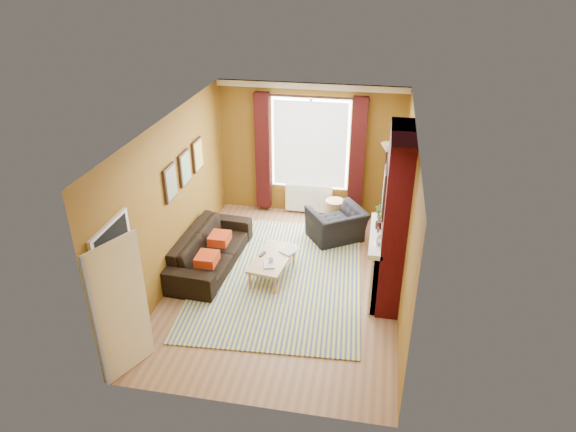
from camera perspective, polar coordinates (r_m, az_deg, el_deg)
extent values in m
plane|color=brown|center=(8.92, -0.30, -7.30)|extent=(5.50, 5.50, 0.00)
cube|color=brown|center=(10.70, 2.49, 7.26)|extent=(3.80, 0.02, 2.80)
cube|color=brown|center=(5.94, -5.45, -11.02)|extent=(3.80, 0.02, 2.80)
cube|color=brown|center=(8.10, 12.99, -0.37)|extent=(0.02, 5.50, 2.80)
cube|color=brown|center=(8.73, -12.66, 1.77)|extent=(0.02, 5.50, 2.80)
cube|color=silver|center=(7.68, -0.35, 10.14)|extent=(3.80, 5.50, 0.01)
cube|color=#470A0E|center=(8.09, 11.76, -0.27)|extent=(0.35, 1.40, 2.80)
cube|color=white|center=(8.51, 9.91, -5.23)|extent=(0.12, 1.30, 1.10)
cube|color=white|center=(8.24, 9.85, -2.09)|extent=(0.22, 1.40, 0.08)
cube|color=white|center=(8.04, 9.61, -7.60)|extent=(0.16, 0.14, 1.04)
cube|color=white|center=(9.02, 9.88, -3.42)|extent=(0.16, 0.14, 1.04)
cube|color=black|center=(8.56, 10.06, -5.81)|extent=(0.06, 0.80, 0.90)
cube|color=black|center=(8.79, 9.70, -8.09)|extent=(0.20, 1.00, 0.06)
cube|color=white|center=(7.87, 9.91, -2.57)|extent=(0.03, 0.12, 0.16)
cube|color=black|center=(8.10, 9.96, -1.77)|extent=(0.03, 0.10, 0.14)
cylinder|color=black|center=(8.32, 10.01, -1.00)|extent=(0.10, 0.10, 0.12)
cube|color=black|center=(7.89, 10.69, 2.74)|extent=(0.03, 0.60, 0.75)
cube|color=#9F7036|center=(7.89, 10.55, 2.76)|extent=(0.01, 0.52, 0.66)
cube|color=white|center=(10.28, 2.61, 14.22)|extent=(3.80, 0.08, 0.12)
cube|color=white|center=(10.62, 2.48, 7.97)|extent=(1.60, 0.04, 1.90)
cube|color=silver|center=(10.58, 2.45, 7.90)|extent=(1.50, 0.02, 1.80)
cube|color=white|center=(10.60, 2.47, 7.93)|extent=(0.06, 0.04, 1.90)
cube|color=#3A0D0D|center=(10.78, -2.81, 7.13)|extent=(0.30, 0.16, 2.50)
cube|color=#3A0D0D|center=(10.52, 7.71, 6.39)|extent=(0.30, 0.16, 2.50)
cylinder|color=black|center=(10.25, 2.52, 13.09)|extent=(2.30, 0.05, 0.05)
cube|color=white|center=(11.02, 2.31, 1.95)|extent=(1.00, 0.10, 0.60)
cube|color=white|center=(11.03, -0.05, 2.01)|extent=(0.04, 0.03, 0.56)
cube|color=white|center=(11.01, 0.51, 1.96)|extent=(0.04, 0.03, 0.56)
cube|color=white|center=(10.99, 1.07, 1.92)|extent=(0.04, 0.03, 0.56)
cube|color=white|center=(10.98, 1.64, 1.87)|extent=(0.04, 0.03, 0.56)
cube|color=white|center=(10.96, 2.21, 1.83)|extent=(0.04, 0.03, 0.56)
cube|color=white|center=(10.95, 2.78, 1.78)|extent=(0.04, 0.03, 0.56)
cube|color=white|center=(10.94, 3.35, 1.73)|extent=(0.04, 0.03, 0.56)
cube|color=white|center=(10.93, 3.92, 1.68)|extent=(0.04, 0.03, 0.56)
cube|color=white|center=(10.92, 4.49, 1.64)|extent=(0.04, 0.03, 0.56)
cube|color=black|center=(8.50, -12.97, 3.60)|extent=(0.04, 0.44, 0.58)
cube|color=#CE6B30|center=(8.49, -12.81, 3.59)|extent=(0.01, 0.38, 0.52)
cube|color=black|center=(9.05, -11.41, 5.25)|extent=(0.04, 0.44, 0.58)
cube|color=#2E8B38|center=(9.04, -11.27, 5.24)|extent=(0.01, 0.38, 0.52)
cube|color=black|center=(9.61, -10.03, 6.70)|extent=(0.04, 0.44, 0.58)
cube|color=gold|center=(9.60, -9.89, 6.69)|extent=(0.01, 0.38, 0.52)
cube|color=white|center=(7.34, -18.17, -7.94)|extent=(0.05, 0.94, 2.06)
cube|color=black|center=(7.33, -18.03, -7.97)|extent=(0.02, 0.80, 1.98)
cube|color=white|center=(7.00, -18.08, -9.81)|extent=(0.37, 0.74, 1.98)
imported|color=#3D7232|center=(8.55, 10.11, 0.38)|extent=(0.14, 0.10, 0.27)
cube|color=#A62C0D|center=(8.68, -8.99, -4.73)|extent=(0.34, 0.40, 0.16)
cube|color=#A62C0D|center=(9.25, -7.61, -2.47)|extent=(0.34, 0.40, 0.16)
cube|color=#364994|center=(9.06, -1.02, -6.60)|extent=(3.08, 4.10, 0.02)
imported|color=black|center=(9.30, -8.61, -3.66)|extent=(1.00, 2.29, 0.66)
imported|color=black|center=(10.05, 5.39, -0.97)|extent=(1.32, 1.28, 0.65)
cube|color=tan|center=(8.90, -1.73, -4.73)|extent=(0.71, 1.19, 0.05)
cylinder|color=tan|center=(8.68, -4.26, -7.19)|extent=(0.05, 0.05, 0.33)
cylinder|color=tan|center=(8.54, -1.46, -7.75)|extent=(0.05, 0.05, 0.33)
cylinder|color=tan|center=(9.46, -1.95, -3.92)|extent=(0.05, 0.05, 0.33)
cylinder|color=tan|center=(9.34, 0.64, -4.38)|extent=(0.05, 0.05, 0.33)
cylinder|color=#A27746|center=(10.74, 5.20, 0.54)|extent=(0.45, 0.45, 0.50)
cylinder|color=black|center=(10.85, 10.19, -0.88)|extent=(0.27, 0.27, 0.03)
cylinder|color=black|center=(10.49, 10.56, 3.15)|extent=(0.03, 0.03, 1.64)
cone|color=beige|center=(10.18, 10.96, 7.41)|extent=(0.27, 0.27, 0.20)
imported|color=#999999|center=(8.67, -2.72, -5.43)|extent=(0.24, 0.29, 0.02)
imported|color=#999999|center=(9.13, -0.36, -3.55)|extent=(0.38, 0.41, 0.03)
imported|color=#999999|center=(8.70, -1.90, -5.00)|extent=(0.10, 0.10, 0.09)
cube|color=black|center=(8.96, -2.85, -4.25)|extent=(0.10, 0.18, 0.02)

